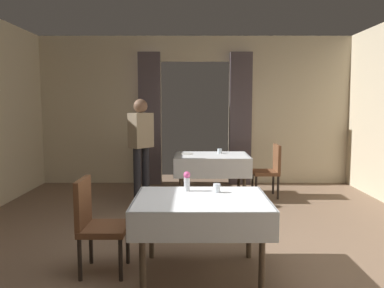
{
  "coord_description": "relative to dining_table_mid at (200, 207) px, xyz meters",
  "views": [
    {
      "loc": [
        -0.06,
        -3.46,
        1.64
      ],
      "look_at": [
        -0.05,
        0.54,
        1.21
      ],
      "focal_mm": 34.68,
      "sensor_mm": 36.0,
      "label": 1
    }
  ],
  "objects": [
    {
      "name": "dining_table_far",
      "position": [
        0.26,
        2.99,
        -0.01
      ],
      "size": [
        1.3,
        0.95,
        0.75
      ],
      "color": "#4C3D2D",
      "rests_on": "ground"
    },
    {
      "name": "flower_vase_mid",
      "position": [
        -0.14,
        0.28,
        0.2
      ],
      "size": [
        0.07,
        0.07,
        0.2
      ],
      "color": "silver",
      "rests_on": "dining_table_mid"
    },
    {
      "name": "ground",
      "position": [
        -0.03,
        -0.0,
        -0.65
      ],
      "size": [
        10.08,
        10.08,
        0.0
      ],
      "primitive_type": "plane",
      "color": "#7A604C"
    },
    {
      "name": "plate_far_a",
      "position": [
        -0.19,
        3.11,
        0.1
      ],
      "size": [
        0.24,
        0.24,
        0.01
      ],
      "primitive_type": "cylinder",
      "color": "white",
      "rests_on": "dining_table_far"
    },
    {
      "name": "person_waiter_by_doorway",
      "position": [
        -0.9,
        2.4,
        0.37
      ],
      "size": [
        0.4,
        0.42,
        1.72
      ],
      "color": "black",
      "rests_on": "ground"
    },
    {
      "name": "glass_mid_b",
      "position": [
        0.16,
        0.21,
        0.14
      ],
      "size": [
        0.07,
        0.07,
        0.09
      ],
      "primitive_type": "cylinder",
      "color": "silver",
      "rests_on": "dining_table_mid"
    },
    {
      "name": "glass_far_b",
      "position": [
        0.41,
        3.19,
        0.14
      ],
      "size": [
        0.08,
        0.08,
        0.09
      ],
      "primitive_type": "cylinder",
      "color": "silver",
      "rests_on": "dining_table_far"
    },
    {
      "name": "wall_back",
      "position": [
        -0.03,
        4.18,
        0.87
      ],
      "size": [
        6.4,
        0.27,
        3.0
      ],
      "color": "beige",
      "rests_on": "ground"
    },
    {
      "name": "chair_mid_left",
      "position": [
        -1.02,
        0.03,
        -0.14
      ],
      "size": [
        0.44,
        0.44,
        0.93
      ],
      "color": "black",
      "rests_on": "ground"
    },
    {
      "name": "dining_table_mid",
      "position": [
        0.0,
        0.0,
        0.0
      ],
      "size": [
        1.28,
        0.96,
        0.75
      ],
      "color": "#4C3D2D",
      "rests_on": "ground"
    },
    {
      "name": "chair_far_right",
      "position": [
        1.29,
        2.99,
        -0.14
      ],
      "size": [
        0.44,
        0.44,
        0.93
      ],
      "color": "black",
      "rests_on": "ground"
    }
  ]
}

